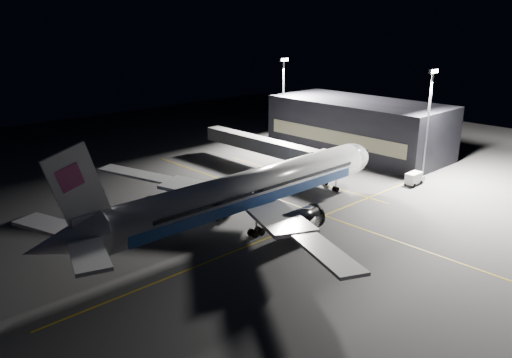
{
  "coord_description": "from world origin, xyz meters",
  "views": [
    {
      "loc": [
        -47.56,
        -51.76,
        29.27
      ],
      "look_at": [
        2.25,
        1.37,
        6.0
      ],
      "focal_mm": 35.0,
      "sensor_mm": 36.0,
      "label": 1
    }
  ],
  "objects": [
    {
      "name": "guide_line_side",
      "position": [
        22.0,
        10.0,
        0.01
      ],
      "size": [
        0.25,
        40.0,
        0.01
      ],
      "primitive_type": "cube",
      "color": "gold",
      "rests_on": "ground"
    },
    {
      "name": "ground",
      "position": [
        0.0,
        0.0,
        0.0
      ],
      "size": [
        200.0,
        200.0,
        0.0
      ],
      "primitive_type": "plane",
      "color": "#4C4C4F",
      "rests_on": "ground"
    },
    {
      "name": "baggage_tug",
      "position": [
        -8.17,
        15.49,
        0.9
      ],
      "size": [
        3.12,
        2.73,
        1.95
      ],
      "rotation": [
        0.0,
        0.0,
        0.25
      ],
      "color": "black",
      "rests_on": "ground"
    },
    {
      "name": "guide_line_main",
      "position": [
        10.0,
        0.0,
        0.01
      ],
      "size": [
        0.25,
        80.0,
        0.01
      ],
      "primitive_type": "cube",
      "color": "gold",
      "rests_on": "ground"
    },
    {
      "name": "terminal",
      "position": [
        45.98,
        14.0,
        6.0
      ],
      "size": [
        18.12,
        40.0,
        12.0
      ],
      "color": "black",
      "rests_on": "ground"
    },
    {
      "name": "airliner",
      "position": [
        -1.08,
        0.0,
        5.16
      ],
      "size": [
        61.48,
        54.22,
        16.64
      ],
      "color": "silver",
      "rests_on": "ground"
    },
    {
      "name": "service_truck",
      "position": [
        34.4,
        -7.54,
        1.26
      ],
      "size": [
        4.67,
        2.16,
        2.36
      ],
      "rotation": [
        0.0,
        0.0,
        0.02
      ],
      "color": "silver",
      "rests_on": "ground"
    },
    {
      "name": "floodlight_mast_south",
      "position": [
        40.0,
        -6.01,
        12.37
      ],
      "size": [
        2.4,
        0.67,
        20.7
      ],
      "color": "#59595E",
      "rests_on": "ground"
    },
    {
      "name": "guide_line_cross",
      "position": [
        0.0,
        -6.0,
        0.01
      ],
      "size": [
        70.0,
        0.25,
        0.01
      ],
      "primitive_type": "cube",
      "color": "gold",
      "rests_on": "ground"
    },
    {
      "name": "safety_cone_c",
      "position": [
        -1.02,
        11.26,
        0.3
      ],
      "size": [
        0.4,
        0.4,
        0.6
      ],
      "primitive_type": "cone",
      "color": "#DA5209",
      "rests_on": "ground"
    },
    {
      "name": "floodlight_mast_north",
      "position": [
        40.0,
        31.99,
        12.37
      ],
      "size": [
        2.4,
        0.68,
        20.7
      ],
      "color": "#59595E",
      "rests_on": "ground"
    },
    {
      "name": "jet_bridge",
      "position": [
        22.0,
        18.06,
        4.58
      ],
      "size": [
        3.6,
        34.4,
        6.3
      ],
      "color": "#B2B2B7",
      "rests_on": "ground"
    },
    {
      "name": "safety_cone_b",
      "position": [
        -3.61,
        8.95,
        0.29
      ],
      "size": [
        0.39,
        0.39,
        0.58
      ],
      "primitive_type": "cone",
      "color": "#DA5209",
      "rests_on": "ground"
    },
    {
      "name": "safety_cone_a",
      "position": [
        -2.58,
        11.49,
        0.33
      ],
      "size": [
        0.44,
        0.44,
        0.66
      ],
      "primitive_type": "cone",
      "color": "#DA5209",
      "rests_on": "ground"
    }
  ]
}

